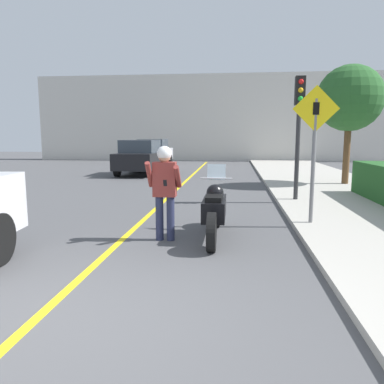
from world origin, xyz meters
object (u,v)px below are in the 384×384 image
(crossing_sign, at_px, (314,141))
(motorcycle, at_px, (214,210))
(parked_car_black, at_px, (141,157))
(person_biker, at_px, (165,184))
(traffic_light, at_px, (299,114))
(street_tree, at_px, (350,99))
(parked_car_silver, at_px, (154,152))

(crossing_sign, bearing_deg, motorcycle, -152.37)
(motorcycle, height_order, parked_car_black, parked_car_black)
(person_biker, bearing_deg, crossing_sign, 24.62)
(motorcycle, relative_size, traffic_light, 0.70)
(traffic_light, height_order, street_tree, street_tree)
(parked_car_silver, bearing_deg, street_tree, -44.71)
(parked_car_black, bearing_deg, traffic_light, -49.80)
(motorcycle, relative_size, street_tree, 0.54)
(motorcycle, xyz_separation_m, crossing_sign, (1.92, 1.01, 1.24))
(traffic_light, relative_size, parked_car_black, 0.80)
(traffic_light, relative_size, parked_car_silver, 0.80)
(person_biker, distance_m, parked_car_black, 12.07)
(crossing_sign, height_order, street_tree, street_tree)
(street_tree, xyz_separation_m, parked_car_silver, (-9.26, 9.16, -2.35))
(street_tree, bearing_deg, traffic_light, -122.10)
(traffic_light, bearing_deg, street_tree, 57.90)
(motorcycle, relative_size, parked_car_black, 0.56)
(street_tree, xyz_separation_m, parked_car_black, (-8.68, 3.60, -2.35))
(motorcycle, relative_size, parked_car_silver, 0.56)
(motorcycle, relative_size, person_biker, 1.39)
(parked_car_silver, bearing_deg, motorcycle, -74.22)
(parked_car_black, bearing_deg, motorcycle, -69.66)
(crossing_sign, distance_m, parked_car_black, 12.03)
(motorcycle, distance_m, crossing_sign, 2.50)
(person_biker, distance_m, street_tree, 9.87)
(crossing_sign, xyz_separation_m, parked_car_silver, (-6.70, 15.89, -0.89))
(traffic_light, bearing_deg, parked_car_silver, 117.81)
(person_biker, relative_size, street_tree, 0.39)
(motorcycle, distance_m, traffic_light, 4.82)
(motorcycle, bearing_deg, crossing_sign, 27.63)
(traffic_light, bearing_deg, person_biker, -125.23)
(person_biker, bearing_deg, traffic_light, 54.77)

